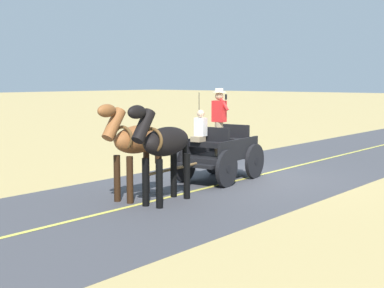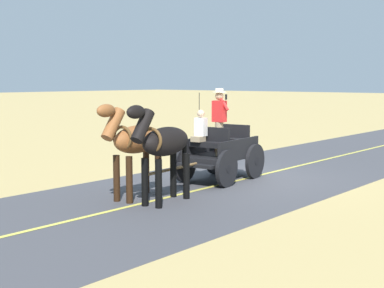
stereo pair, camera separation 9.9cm
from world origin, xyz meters
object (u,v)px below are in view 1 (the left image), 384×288
horse_drawn_carriage (219,151)px  horse_near_side (164,144)px  horse_off_side (135,142)px  traffic_cone (250,149)px

horse_drawn_carriage → horse_near_side: (-0.73, 2.97, 0.51)m
horse_near_side → horse_off_side: (0.81, 0.09, 0.00)m
horse_drawn_carriage → horse_off_side: horse_drawn_carriage is taller
horse_near_side → horse_off_side: bearing=6.2°
horse_drawn_carriage → horse_near_side: 3.10m
horse_drawn_carriage → traffic_cone: (2.07, -4.61, -0.57)m
horse_near_side → traffic_cone: bearing=-69.7°
horse_near_side → horse_off_side: same height
horse_drawn_carriage → traffic_cone: bearing=-65.8°
horse_drawn_carriage → traffic_cone: size_ratio=9.03×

